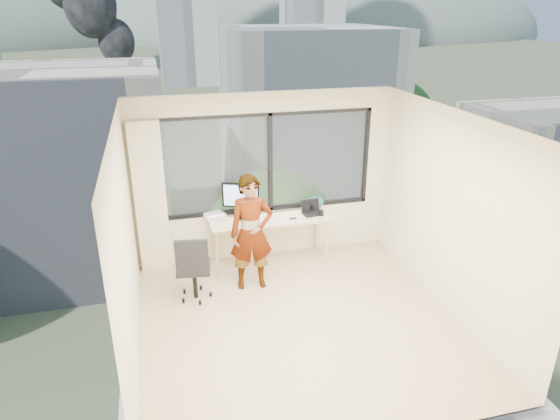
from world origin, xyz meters
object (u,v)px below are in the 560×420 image
object	(u,v)px
monitor	(241,200)
handbag	(315,202)
desk	(269,240)
chair	(194,266)
game_console	(215,216)
laptop	(313,208)
person	(251,233)

from	to	relation	value
monitor	handbag	size ratio (longest dim) A/B	2.07
desk	chair	world-z (taller)	chair
game_console	laptop	bearing A→B (deg)	-30.44
person	game_console	bearing A→B (deg)	117.36
monitor	handbag	distance (m)	1.22
game_console	laptop	size ratio (longest dim) A/B	0.86
person	laptop	size ratio (longest dim) A/B	5.24
handbag	desk	bearing A→B (deg)	177.08
person	handbag	bearing A→B (deg)	36.53
chair	handbag	world-z (taller)	chair
chair	laptop	distance (m)	2.08
desk	monitor	xyz separation A→B (m)	(-0.41, 0.13, 0.66)
desk	handbag	bearing A→B (deg)	13.47
chair	monitor	xyz separation A→B (m)	(0.82, 0.88, 0.54)
laptop	chair	bearing A→B (deg)	-165.29
desk	monitor	size ratio (longest dim) A/B	3.16
chair	game_console	world-z (taller)	chair
person	laptop	xyz separation A→B (m)	(1.09, 0.61, 0.01)
desk	game_console	xyz separation A→B (m)	(-0.80, 0.23, 0.41)
chair	person	world-z (taller)	person
person	game_console	distance (m)	0.94
person	handbag	distance (m)	1.45
desk	handbag	xyz separation A→B (m)	(0.80, 0.19, 0.48)
chair	game_console	size ratio (longest dim) A/B	3.63
chair	monitor	size ratio (longest dim) A/B	1.75
desk	chair	size ratio (longest dim) A/B	1.80
monitor	handbag	xyz separation A→B (m)	(1.21, 0.06, -0.18)
desk	person	world-z (taller)	person
desk	laptop	size ratio (longest dim) A/B	5.65
laptop	handbag	bearing A→B (deg)	56.09
desk	game_console	distance (m)	0.93
laptop	handbag	distance (m)	0.23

